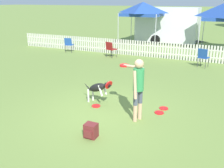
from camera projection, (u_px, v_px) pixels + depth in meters
ground_plane at (106, 113)px, 7.12m from camera, size 240.00×240.00×0.00m
handler_person at (137, 83)px, 6.43m from camera, size 0.89×0.92×1.67m
leaping_dog at (98, 88)px, 7.57m from camera, size 1.18×0.56×0.87m
frisbee_near_handler at (164, 108)px, 7.42m from camera, size 0.26×0.26×0.02m
frisbee_near_dog at (96, 106)px, 7.59m from camera, size 0.26×0.26×0.02m
frisbee_midfield at (159, 113)px, 7.14m from camera, size 0.26×0.26×0.02m
backpack_on_grass at (91, 131)px, 5.84m from camera, size 0.29×0.28×0.34m
picket_fence at (167, 51)px, 13.58m from camera, size 19.55×0.04×0.88m
folding_chair_blue_left at (203, 56)px, 11.75m from camera, size 0.55×0.57×0.92m
folding_chair_center at (111, 48)px, 13.85m from camera, size 0.60×0.62×0.87m
folding_chair_green_right at (69, 44)px, 15.15m from camera, size 0.54×0.56×0.89m
canopy_tent_secondary at (143, 9)px, 16.67m from camera, size 2.57×2.57×2.93m
equipment_trailer at (167, 25)px, 18.23m from camera, size 5.14×2.25×2.55m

